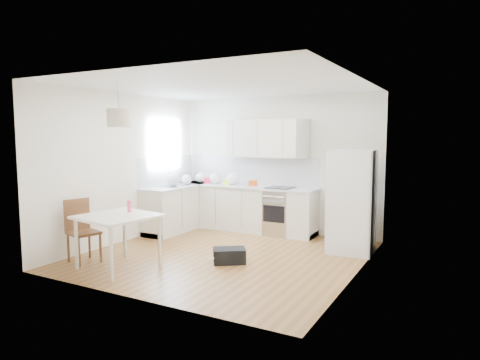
{
  "coord_description": "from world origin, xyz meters",
  "views": [
    {
      "loc": [
        3.44,
        -5.82,
        1.94
      ],
      "look_at": [
        0.07,
        0.4,
        1.19
      ],
      "focal_mm": 32.0,
      "sensor_mm": 36.0,
      "label": 1
    }
  ],
  "objects_px": {
    "dining_chair": "(84,231)",
    "gym_bag": "(229,256)",
    "dining_table": "(118,221)",
    "refrigerator": "(353,201)"
  },
  "relations": [
    {
      "from": "dining_table",
      "to": "dining_chair",
      "type": "relative_size",
      "value": 1.2
    },
    {
      "from": "dining_chair",
      "to": "refrigerator",
      "type": "bearing_deg",
      "value": 51.65
    },
    {
      "from": "dining_chair",
      "to": "gym_bag",
      "type": "bearing_deg",
      "value": 42.32
    },
    {
      "from": "refrigerator",
      "to": "dining_chair",
      "type": "bearing_deg",
      "value": -147.92
    },
    {
      "from": "dining_chair",
      "to": "dining_table",
      "type": "bearing_deg",
      "value": 17.79
    },
    {
      "from": "dining_chair",
      "to": "gym_bag",
      "type": "xyz_separation_m",
      "value": [
        1.97,
        1.03,
        -0.37
      ]
    },
    {
      "from": "dining_table",
      "to": "dining_chair",
      "type": "bearing_deg",
      "value": -167.18
    },
    {
      "from": "dining_table",
      "to": "gym_bag",
      "type": "relative_size",
      "value": 2.39
    },
    {
      "from": "refrigerator",
      "to": "dining_table",
      "type": "xyz_separation_m",
      "value": [
        -2.77,
        -2.55,
        -0.15
      ]
    },
    {
      "from": "refrigerator",
      "to": "gym_bag",
      "type": "bearing_deg",
      "value": -138.29
    }
  ]
}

